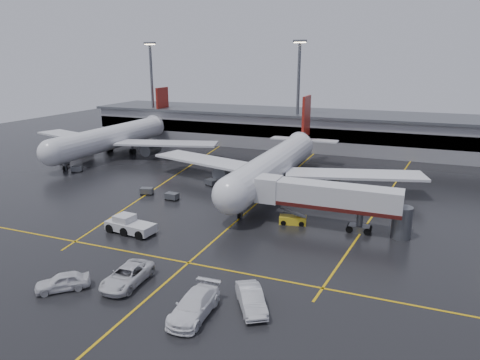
% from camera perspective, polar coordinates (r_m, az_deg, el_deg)
% --- Properties ---
extents(ground, '(220.00, 220.00, 0.00)m').
position_cam_1_polar(ground, '(67.63, 2.21, -3.02)').
color(ground, black).
rests_on(ground, ground).
extents(apron_line_centre, '(0.25, 90.00, 0.02)m').
position_cam_1_polar(apron_line_centre, '(67.62, 2.21, -3.01)').
color(apron_line_centre, gold).
rests_on(apron_line_centre, ground).
extents(apron_line_stop, '(60.00, 0.25, 0.02)m').
position_cam_1_polar(apron_line_stop, '(48.97, -6.69, -10.59)').
color(apron_line_stop, gold).
rests_on(apron_line_stop, ground).
extents(apron_line_left, '(9.99, 69.35, 0.02)m').
position_cam_1_polar(apron_line_left, '(84.51, -8.32, 0.62)').
color(apron_line_left, gold).
rests_on(apron_line_left, ground).
extents(apron_line_right, '(7.57, 69.64, 0.02)m').
position_cam_1_polar(apron_line_right, '(73.70, 18.23, -2.23)').
color(apron_line_right, gold).
rests_on(apron_line_right, ground).
extents(terminal, '(122.00, 19.00, 8.60)m').
position_cam_1_polar(terminal, '(111.79, 10.63, 6.41)').
color(terminal, gray).
rests_on(terminal, ground).
extents(light_mast_left, '(3.00, 1.20, 25.45)m').
position_cam_1_polar(light_mast_left, '(122.32, -11.31, 11.92)').
color(light_mast_left, '#595B60').
rests_on(light_mast_left, ground).
extents(light_mast_mid, '(3.00, 1.20, 25.45)m').
position_cam_1_polar(light_mast_mid, '(106.03, 7.54, 11.58)').
color(light_mast_mid, '#595B60').
rests_on(light_mast_mid, ground).
extents(main_airliner, '(48.80, 45.60, 14.10)m').
position_cam_1_polar(main_airliner, '(75.34, 4.74, 2.20)').
color(main_airliner, silver).
rests_on(main_airliner, ground).
extents(second_airliner, '(48.80, 45.60, 14.10)m').
position_cam_1_polar(second_airliner, '(105.23, -15.66, 5.48)').
color(second_airliner, silver).
rests_on(second_airliner, ground).
extents(jet_bridge, '(19.90, 3.40, 6.05)m').
position_cam_1_polar(jet_bridge, '(57.98, 11.33, -2.41)').
color(jet_bridge, silver).
rests_on(jet_bridge, ground).
extents(pushback_tractor, '(6.72, 3.40, 2.31)m').
position_cam_1_polar(pushback_tractor, '(57.97, -14.09, -5.74)').
color(pushback_tractor, silver).
rests_on(pushback_tractor, ground).
extents(belt_loader, '(3.80, 2.28, 2.26)m').
position_cam_1_polar(belt_loader, '(59.63, 6.83, -5.14)').
color(belt_loader, yellow).
rests_on(belt_loader, ground).
extents(service_van_a, '(3.29, 6.61, 1.80)m').
position_cam_1_polar(service_van_a, '(45.47, -14.38, -11.90)').
color(service_van_a, silver).
rests_on(service_van_a, ground).
extents(service_van_b, '(3.01, 6.85, 1.96)m').
position_cam_1_polar(service_van_b, '(39.49, -5.95, -15.82)').
color(service_van_b, white).
rests_on(service_van_b, ground).
extents(service_van_c, '(4.63, 5.79, 1.85)m').
position_cam_1_polar(service_van_c, '(40.34, 1.45, -15.10)').
color(service_van_c, silver).
rests_on(service_van_c, ground).
extents(service_van_d, '(5.04, 4.84, 1.70)m').
position_cam_1_polar(service_van_d, '(46.40, -21.94, -12.08)').
color(service_van_d, silver).
rests_on(service_van_d, ground).
extents(baggage_cart_a, '(2.05, 1.38, 1.12)m').
position_cam_1_polar(baggage_cart_a, '(69.79, -8.80, -2.06)').
color(baggage_cart_a, '#595B60').
rests_on(baggage_cart_a, ground).
extents(baggage_cart_b, '(2.30, 1.84, 1.12)m').
position_cam_1_polar(baggage_cart_b, '(73.30, -11.96, -1.36)').
color(baggage_cart_b, '#595B60').
rests_on(baggage_cart_b, ground).
extents(baggage_cart_c, '(2.37, 2.06, 1.12)m').
position_cam_1_polar(baggage_cart_c, '(76.79, -3.72, -0.28)').
color(baggage_cart_c, '#595B60').
rests_on(baggage_cart_c, ground).
extents(baggage_cart_d, '(2.32, 1.90, 1.12)m').
position_cam_1_polar(baggage_cart_d, '(98.82, -21.75, 2.20)').
color(baggage_cart_d, '#595B60').
rests_on(baggage_cart_d, ground).
extents(baggage_cart_e, '(2.38, 2.15, 1.12)m').
position_cam_1_polar(baggage_cart_e, '(91.69, -20.33, 1.38)').
color(baggage_cart_e, '#595B60').
rests_on(baggage_cart_e, ground).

